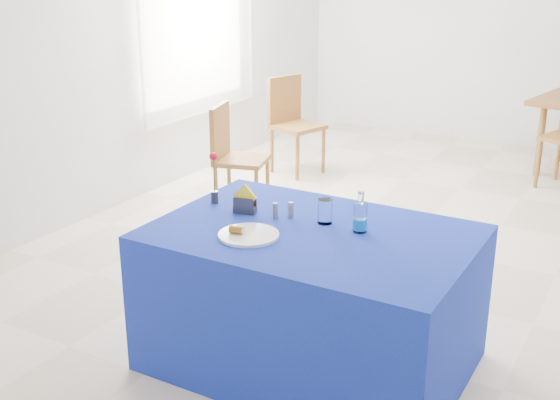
% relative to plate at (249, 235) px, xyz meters
% --- Properties ---
extents(floor, '(7.00, 7.00, 0.00)m').
position_rel_plate_xyz_m(floor, '(0.10, 2.02, -0.77)').
color(floor, beige).
rests_on(floor, ground).
extents(room_shell, '(7.00, 7.00, 7.00)m').
position_rel_plate_xyz_m(room_shell, '(0.10, 2.02, 0.98)').
color(room_shell, silver).
rests_on(room_shell, ground).
extents(window_pane, '(0.04, 1.50, 1.60)m').
position_rel_plate_xyz_m(window_pane, '(-2.37, 2.82, 0.78)').
color(window_pane, white).
rests_on(window_pane, room_shell).
extents(curtain, '(0.04, 1.75, 1.85)m').
position_rel_plate_xyz_m(curtain, '(-2.30, 2.82, 0.78)').
color(curtain, white).
rests_on(curtain, room_shell).
extents(plate, '(0.31, 0.31, 0.01)m').
position_rel_plate_xyz_m(plate, '(0.00, 0.00, 0.00)').
color(plate, silver).
rests_on(plate, blue_table).
extents(drinking_glass, '(0.08, 0.08, 0.13)m').
position_rel_plate_xyz_m(drinking_glass, '(0.25, 0.35, 0.06)').
color(drinking_glass, white).
rests_on(drinking_glass, blue_table).
extents(salt_shaker, '(0.03, 0.03, 0.08)m').
position_rel_plate_xyz_m(salt_shaker, '(0.05, 0.34, 0.04)').
color(salt_shaker, slate).
rests_on(salt_shaker, blue_table).
extents(pepper_shaker, '(0.03, 0.03, 0.08)m').
position_rel_plate_xyz_m(pepper_shaker, '(-0.01, 0.29, 0.04)').
color(pepper_shaker, slate).
rests_on(pepper_shaker, blue_table).
extents(blue_table, '(1.60, 1.10, 0.76)m').
position_rel_plate_xyz_m(blue_table, '(0.24, 0.22, -0.39)').
color(blue_table, '#102498').
rests_on(blue_table, floor).
extents(water_bottle, '(0.07, 0.07, 0.21)m').
position_rel_plate_xyz_m(water_bottle, '(0.45, 0.34, 0.06)').
color(water_bottle, silver).
rests_on(water_bottle, blue_table).
extents(napkin_holder, '(0.15, 0.08, 0.16)m').
position_rel_plate_xyz_m(napkin_holder, '(-0.20, 0.28, 0.04)').
color(napkin_holder, '#3B3B41').
rests_on(napkin_holder, blue_table).
extents(rose_vase, '(0.04, 0.04, 0.29)m').
position_rel_plate_xyz_m(rose_vase, '(-0.43, 0.33, 0.13)').
color(rose_vase, '#27262C').
rests_on(rose_vase, blue_table).
extents(chair_win_a, '(0.51, 0.51, 0.92)m').
position_rel_plate_xyz_m(chair_win_a, '(-1.44, 2.02, -0.24)').
color(chair_win_a, olive).
rests_on(chair_win_a, floor).
extents(chair_win_b, '(0.54, 0.54, 0.96)m').
position_rel_plate_xyz_m(chair_win_b, '(-1.57, 3.31, -0.22)').
color(chair_win_b, olive).
rests_on(chair_win_b, floor).
extents(banana_pieces, '(0.08, 0.05, 0.04)m').
position_rel_plate_xyz_m(banana_pieces, '(-0.05, -0.03, 0.03)').
color(banana_pieces, '#C78C1C').
rests_on(banana_pieces, plate).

